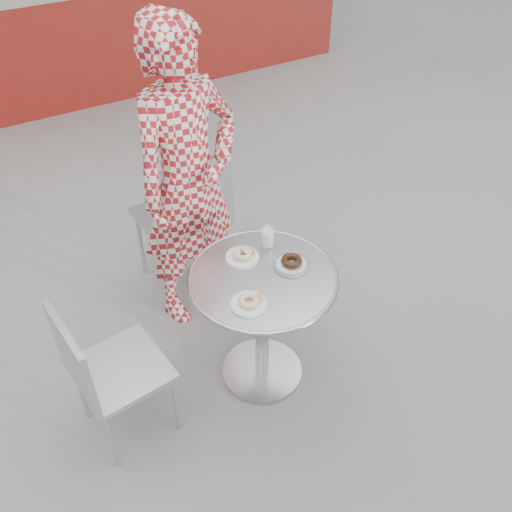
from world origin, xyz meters
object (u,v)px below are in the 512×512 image
chair_far (184,243)px  plate_near (249,302)px  bistro_table (263,303)px  plate_far (243,255)px  milk_cup (268,237)px  seated_person (188,181)px  chair_left (124,393)px  plate_checker (291,263)px

chair_far → plate_near: (-0.10, -1.03, 0.44)m
bistro_table → plate_far: size_ratio=4.47×
bistro_table → milk_cup: (0.14, 0.19, 0.23)m
seated_person → milk_cup: 0.55m
bistro_table → seated_person: 0.77m
seated_person → plate_near: size_ratio=10.77×
chair_left → plate_near: chair_left is taller
seated_person → milk_cup: bearing=-83.9°
bistro_table → plate_far: (-0.02, 0.16, 0.20)m
chair_left → plate_far: 0.88m
chair_far → plate_far: 0.86m
plate_checker → milk_cup: 0.19m
plate_far → plate_checker: plate_checker is taller
plate_near → milk_cup: (0.28, 0.32, 0.03)m
bistro_table → chair_far: size_ratio=0.74×
chair_left → plate_checker: (0.90, -0.05, 0.49)m
seated_person → plate_near: (-0.09, -0.82, -0.14)m
plate_checker → plate_far: bearing=137.5°
seated_person → milk_cup: seated_person is taller
chair_left → seated_person: seated_person is taller
chair_left → plate_checker: size_ratio=4.74×
bistro_table → seated_person: bearing=94.9°
chair_left → plate_far: bearing=-88.0°
seated_person → bistro_table: bearing=-100.1°
plate_near → milk_cup: size_ratio=1.55×
plate_checker → milk_cup: milk_cup is taller
bistro_table → chair_left: chair_left is taller
chair_left → plate_near: 0.79m
plate_checker → plate_near: bearing=-156.6°
chair_far → chair_left: (-0.70, -0.84, -0.04)m
bistro_table → plate_checker: bearing=0.1°
chair_far → plate_checker: (0.20, -0.89, 0.44)m
chair_far → chair_left: 1.10m
bistro_table → milk_cup: bearing=54.1°
seated_person → plate_far: (0.04, -0.53, -0.14)m
chair_far → plate_far: size_ratio=6.03×
milk_cup → plate_checker: bearing=-83.0°
seated_person → plate_far: size_ratio=10.80×
bistro_table → seated_person: seated_person is taller
chair_far → seated_person: size_ratio=0.56×
seated_person → chair_left: bearing=-151.8°
seated_person → plate_checker: size_ratio=9.96×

